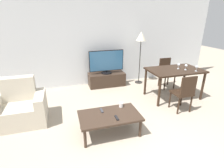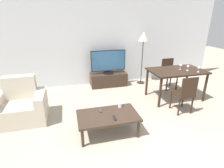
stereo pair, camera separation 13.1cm
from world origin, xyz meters
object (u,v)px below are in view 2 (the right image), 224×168
Objects in this scene: tv_stand at (108,79)px; cup_white_near at (120,105)px; dining_table at (176,73)px; wine_glass_left at (188,67)px; wine_glass_center at (199,68)px; coffee_table at (108,117)px; tv at (108,62)px; remote_secondary at (100,110)px; remote_primary at (115,118)px; floor_lamp at (143,40)px; armchair at (21,107)px; dining_chair_far at (168,72)px; dining_chair_near at (185,93)px; wine_glass_right at (181,66)px.

tv_stand is 12.20× the size of cup_white_near.
dining_table is 9.38× the size of wine_glass_left.
wine_glass_left is 1.00× the size of wine_glass_center.
coffee_table is 7.51× the size of wine_glass_left.
tv_stand is at bearing 90.00° from tv.
remote_secondary is at bearing -158.46° from dining_table.
remote_primary is at bearing -100.95° from tv_stand.
remote_primary is 2.55m from wine_glass_center.
armchair is at bearing -156.61° from floor_lamp.
wine_glass_center is (2.43, 0.73, 0.53)m from coffee_table.
tv is at bearing 161.22° from dining_chair_far.
floor_lamp is 1.59m from wine_glass_left.
dining_chair_far reaches higher than dining_table.
wine_glass_center reaches higher than remote_secondary.
remote_secondary is (-2.38, -1.57, -0.09)m from dining_chair_far.
wine_glass_left reaches higher than cup_white_near.
tv_stand is 1.27× the size of dining_chair_far.
dining_chair_far is 2.89m from remote_primary.
floor_lamp is (-0.40, 1.25, 0.70)m from dining_table.
wine_glass_left is (0.62, -1.37, -0.51)m from floor_lamp.
remote_secondary is 1.66× the size of cup_white_near.
tv reaches higher than coffee_table.
tv_stand is at bearing 121.11° from dining_chair_near.
floor_lamp is 2.90m from remote_secondary.
tv is 7.19× the size of wine_glass_left.
tv_stand is at bearing 72.69° from remote_secondary.
tv_stand is 7.57× the size of wine_glass_center.
wine_glass_left is (2.25, 0.90, 0.53)m from coffee_table.
wine_glass_left is at bearing -40.02° from tv.
wine_glass_right is (0.34, 0.74, 0.39)m from dining_chair_near.
wine_glass_center is at bearing 16.70° from coffee_table.
tv_stand is at bearing 140.57° from wine_glass_right.
wine_glass_center is (0.79, -1.54, -0.51)m from floor_lamp.
dining_chair_far is (3.90, 0.88, 0.17)m from armchair.
remote_secondary is (-0.11, 0.17, 0.05)m from coffee_table.
tv is 7.19× the size of wine_glass_center.
floor_lamp reaches higher than dining_table.
dining_table is at bearing 144.09° from wine_glass_center.
armchair is at bearing -167.25° from dining_chair_far.
coffee_table is at bearing -103.67° from tv_stand.
coffee_table is at bearing -58.02° from remote_secondary.
tv is 2.28m from remote_secondary.
wine_glass_left is at bearing 17.21° from remote_secondary.
wine_glass_center is at bearing -45.13° from wine_glass_left.
dining_table is 9.13× the size of remote_secondary.
remote_secondary is at bearing 121.98° from coffee_table.
wine_glass_center reaches higher than coffee_table.
tv is 2.15m from cup_white_near.
armchair is 4.00m from dining_chair_far.
wine_glass_left is at bearing -26.89° from dining_table.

